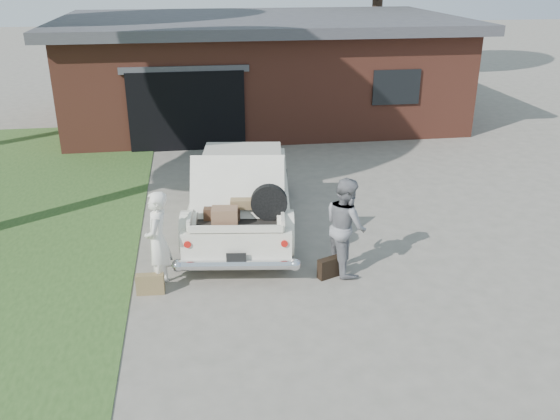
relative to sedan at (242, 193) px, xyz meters
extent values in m
plane|color=gray|center=(0.48, -2.48, -0.72)|extent=(90.00, 90.00, 0.00)
cube|color=brown|center=(1.48, 9.02, 0.78)|extent=(12.00, 7.00, 3.00)
cube|color=#4C4C51|center=(1.48, 9.02, 2.43)|extent=(12.80, 7.80, 0.30)
cube|color=black|center=(-1.02, 5.57, 0.38)|extent=(3.20, 0.30, 2.20)
cube|color=#4C4C51|center=(-1.02, 5.50, 1.53)|extent=(3.50, 0.12, 0.18)
cube|color=black|center=(4.98, 5.50, 0.88)|extent=(1.40, 0.08, 1.00)
cylinder|color=#38281E|center=(7.16, 14.73, 2.10)|extent=(0.44, 0.44, 5.64)
cube|color=white|center=(0.00, 0.04, -0.12)|extent=(2.41, 4.95, 0.62)
cube|color=beige|center=(0.04, 0.32, 0.42)|extent=(1.80, 2.09, 0.49)
cube|color=black|center=(0.16, 1.22, 0.40)|extent=(1.47, 0.27, 0.42)
cube|color=black|center=(-0.08, -0.57, 0.40)|extent=(1.47, 0.27, 0.42)
cylinder|color=black|center=(-1.04, -1.46, -0.40)|extent=(0.29, 0.65, 0.63)
cylinder|color=black|center=(0.62, -1.67, -0.40)|extent=(0.29, 0.65, 0.63)
cylinder|color=black|center=(-0.62, 1.75, -0.40)|extent=(0.29, 0.65, 0.63)
cylinder|color=black|center=(1.04, 1.53, -0.40)|extent=(0.29, 0.65, 0.63)
cylinder|color=silver|center=(-0.31, -2.37, -0.34)|extent=(1.95, 0.42, 0.17)
cylinder|color=#A5140F|center=(-1.08, -2.20, 0.02)|extent=(0.13, 0.11, 0.11)
cylinder|color=#A5140F|center=(0.47, -2.40, 0.02)|extent=(0.13, 0.11, 0.11)
cube|color=black|center=(-0.31, -2.38, -0.19)|extent=(0.32, 0.06, 0.16)
cube|color=black|center=(-0.23, -1.75, 0.21)|extent=(1.60, 1.23, 0.04)
cube|color=white|center=(-0.99, -1.65, 0.30)|extent=(0.19, 1.04, 0.17)
cube|color=white|center=(0.52, -1.85, 0.30)|extent=(0.19, 1.04, 0.17)
cube|color=white|center=(-0.30, -2.27, 0.26)|extent=(1.52, 0.25, 0.11)
cube|color=white|center=(-0.20, -1.51, 0.69)|extent=(1.66, 0.79, 0.96)
cube|color=#4C3120|center=(-0.47, -1.64, 0.32)|extent=(0.65, 0.47, 0.20)
cube|color=#8D6448|center=(-0.45, -1.98, 0.37)|extent=(0.46, 0.33, 0.29)
cube|color=black|center=(-0.04, -1.48, 0.30)|extent=(0.51, 0.37, 0.15)
cube|color=#97774D|center=(-0.11, -1.68, 0.47)|extent=(0.48, 0.34, 0.15)
cylinder|color=black|center=(0.30, -1.87, 0.53)|extent=(0.62, 0.23, 0.61)
imported|color=white|center=(-1.54, -2.21, 0.11)|extent=(0.49, 0.66, 1.66)
imported|color=gray|center=(1.56, -2.11, 0.13)|extent=(0.80, 0.93, 1.68)
cube|color=olive|center=(-1.70, -2.41, -0.55)|extent=(0.45, 0.17, 0.34)
cube|color=black|center=(1.27, -2.29, -0.54)|extent=(0.47, 0.31, 0.35)
camera|label=1|loc=(-0.88, -10.90, 4.21)|focal=38.00mm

